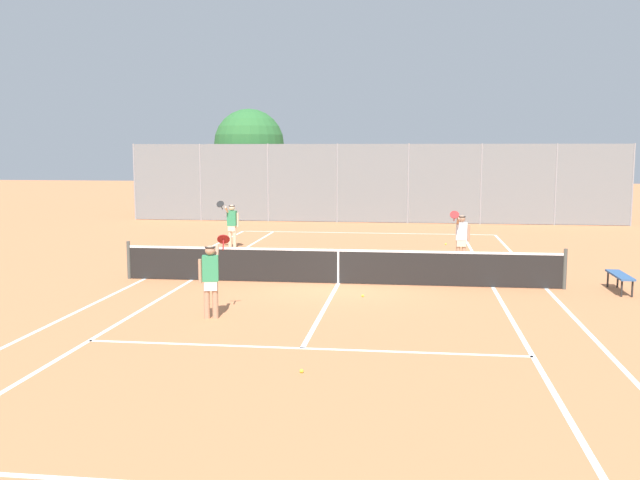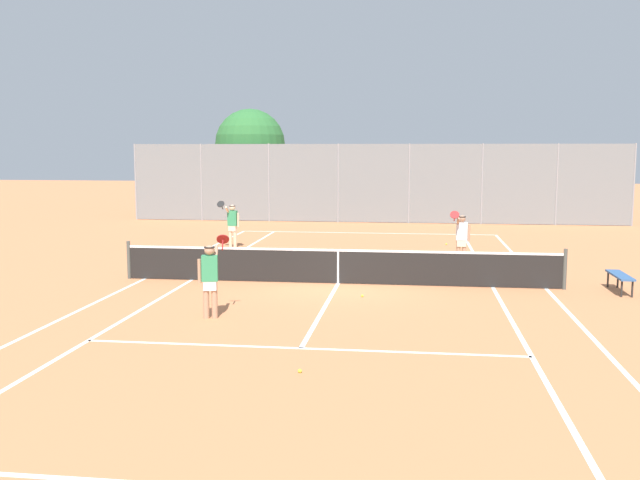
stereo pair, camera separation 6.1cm
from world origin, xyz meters
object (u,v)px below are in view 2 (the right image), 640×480
(loose_tennis_ball_2, at_px, (362,296))
(courtside_bench, at_px, (620,276))
(player_far_left, at_px, (232,223))
(loose_tennis_ball_0, at_px, (300,371))
(player_near_side, at_px, (210,276))
(loose_tennis_ball_1, at_px, (446,244))
(player_far_right, at_px, (462,237))
(loose_tennis_ball_3, at_px, (282,250))
(tree_behind_left, at_px, (249,146))
(tennis_net, at_px, (338,265))

(loose_tennis_ball_2, relative_size, courtside_bench, 0.04)
(player_far_left, distance_m, loose_tennis_ball_0, 15.27)
(player_near_side, distance_m, player_far_left, 11.17)
(loose_tennis_ball_1, bearing_deg, player_near_side, -113.70)
(player_far_right, xyz_separation_m, loose_tennis_ball_3, (-6.16, 2.53, -0.89))
(loose_tennis_ball_0, height_order, tree_behind_left, tree_behind_left)
(player_far_right, height_order, loose_tennis_ball_1, player_far_right)
(player_far_left, bearing_deg, loose_tennis_ball_1, 12.83)
(player_far_right, relative_size, loose_tennis_ball_2, 26.88)
(player_near_side, xyz_separation_m, player_far_left, (-2.34, 10.93, 0.00))
(player_near_side, distance_m, loose_tennis_ball_1, 13.93)
(tree_behind_left, bearing_deg, loose_tennis_ball_2, -69.66)
(loose_tennis_ball_3, bearing_deg, tennis_net, -66.01)
(loose_tennis_ball_1, distance_m, tree_behind_left, 15.30)
(loose_tennis_ball_1, height_order, tree_behind_left, tree_behind_left)
(player_far_left, bearing_deg, player_near_side, -77.92)
(courtside_bench, bearing_deg, tree_behind_left, 126.30)
(loose_tennis_ball_2, xyz_separation_m, courtside_bench, (6.50, 1.48, 0.38))
(player_near_side, bearing_deg, tennis_net, 61.71)
(loose_tennis_ball_3, xyz_separation_m, tree_behind_left, (-4.29, 13.20, 3.79))
(tennis_net, height_order, player_near_side, player_near_side)
(player_near_side, distance_m, loose_tennis_ball_0, 4.43)
(tennis_net, xyz_separation_m, player_near_side, (-2.32, -4.31, 0.42))
(loose_tennis_ball_0, distance_m, loose_tennis_ball_2, 6.18)
(player_far_left, relative_size, loose_tennis_ball_2, 26.88)
(loose_tennis_ball_0, height_order, loose_tennis_ball_2, same)
(loose_tennis_ball_3, bearing_deg, loose_tennis_ball_1, 22.51)
(tennis_net, bearing_deg, player_far_right, 44.45)
(tennis_net, distance_m, player_far_left, 8.10)
(loose_tennis_ball_2, bearing_deg, player_far_right, 62.00)
(loose_tennis_ball_0, xyz_separation_m, loose_tennis_ball_3, (-2.87, 13.80, 0.00))
(player_far_left, height_order, tree_behind_left, tree_behind_left)
(player_near_side, relative_size, courtside_bench, 1.18)
(player_far_left, bearing_deg, tree_behind_left, 100.33)
(loose_tennis_ball_1, bearing_deg, player_far_right, -87.25)
(player_far_right, xyz_separation_m, loose_tennis_ball_0, (-3.30, -11.27, -0.89))
(player_near_side, distance_m, tree_behind_left, 24.10)
(player_far_left, distance_m, tree_behind_left, 13.08)
(loose_tennis_ball_3, distance_m, tree_behind_left, 14.39)
(player_near_side, height_order, loose_tennis_ball_0, player_near_side)
(player_far_right, height_order, loose_tennis_ball_2, player_far_right)
(player_far_left, bearing_deg, courtside_bench, -29.71)
(player_near_side, relative_size, loose_tennis_ball_2, 26.88)
(player_near_side, relative_size, loose_tennis_ball_0, 26.88)
(player_near_side, distance_m, loose_tennis_ball_2, 4.17)
(tennis_net, height_order, loose_tennis_ball_3, tennis_net)
(loose_tennis_ball_1, height_order, loose_tennis_ball_3, same)
(loose_tennis_ball_1, bearing_deg, courtside_bench, -65.03)
(tennis_net, distance_m, loose_tennis_ball_2, 1.91)
(tennis_net, height_order, tree_behind_left, tree_behind_left)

